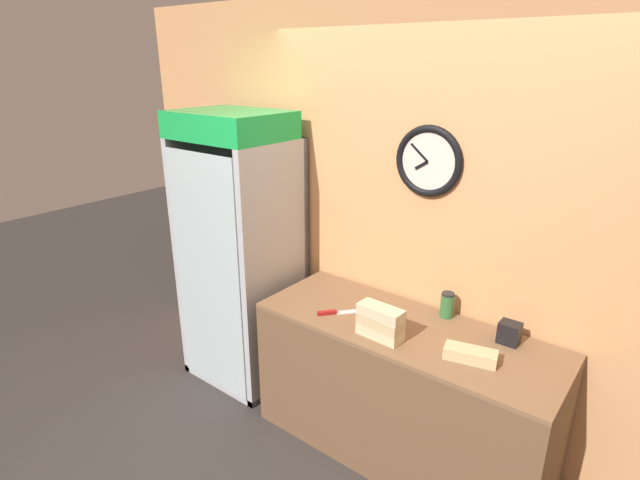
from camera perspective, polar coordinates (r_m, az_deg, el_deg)
The scene contains 10 objects.
wall_back at distance 3.06m, azimuth 13.69°, elevation 1.09°, with size 5.20×0.10×2.70m.
prep_counter at distance 3.18m, azimuth 9.28°, elevation -16.59°, with size 1.76×0.65×0.87m.
beverage_cooler at distance 3.66m, azimuth -8.59°, elevation 0.20°, with size 0.75×0.64×2.00m.
sandwich_stack_bottom at distance 2.81m, azimuth 6.85°, elevation -10.41°, with size 0.26×0.12×0.06m.
sandwich_stack_middle at distance 2.78m, azimuth 6.90°, elevation -9.31°, with size 0.26×0.12×0.06m.
sandwich_stack_top at distance 2.75m, azimuth 6.96°, elevation -8.19°, with size 0.26×0.12×0.06m.
sandwich_flat_left at distance 2.71m, azimuth 16.81°, elevation -12.44°, with size 0.28×0.16×0.06m.
chefs_knife at distance 3.04m, azimuth 1.92°, elevation -8.25°, with size 0.24×0.28×0.02m.
condiment_jar at distance 3.07m, azimuth 14.34°, elevation -7.20°, with size 0.08×0.08×0.15m.
napkin_dispenser at distance 2.91m, azimuth 20.82°, elevation -9.89°, with size 0.11×0.09×0.12m.
Camera 1 is at (1.17, -1.40, 2.32)m, focal length 28.00 mm.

